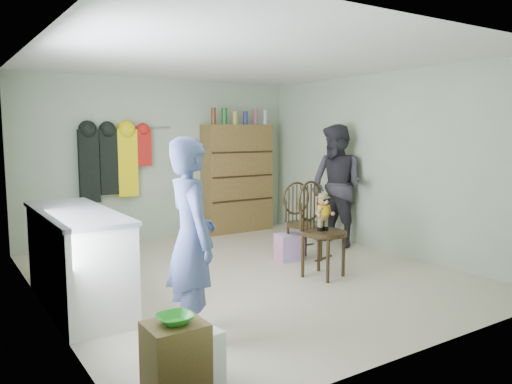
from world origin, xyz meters
TOP-DOWN VIEW (x-y plane):
  - ground_plane at (0.00, 0.00)m, footprint 5.00×5.00m
  - room_walls at (0.00, 0.53)m, footprint 5.00×5.00m
  - counter at (-1.95, 0.00)m, footprint 0.64×1.86m
  - stool at (-1.89, -2.14)m, footprint 0.36×0.31m
  - bowl at (-1.89, -2.14)m, footprint 0.23×0.23m
  - plastic_tub at (-1.78, -2.01)m, footprint 0.47×0.45m
  - chair_front at (0.67, -0.52)m, footprint 0.62×0.62m
  - chair_far at (0.97, 0.19)m, footprint 0.46×0.46m
  - striped_bag at (0.80, 0.25)m, footprint 0.36×0.30m
  - person_left at (-1.37, -1.31)m, footprint 0.46×0.64m
  - person_right at (1.89, 0.54)m, footprint 0.73×0.91m
  - dresser at (1.25, 2.30)m, footprint 1.20×0.39m
  - coat_rack at (-0.83, 2.38)m, footprint 1.42×0.12m

SIDE VIEW (x-z plane):
  - ground_plane at x=0.00m, z-range 0.00..0.00m
  - striped_bag at x=0.80m, z-range 0.00..0.35m
  - plastic_tub at x=-1.78m, z-range 0.00..0.40m
  - stool at x=-1.89m, z-range 0.00..0.52m
  - counter at x=-1.95m, z-range 0.00..0.94m
  - bowl at x=-1.89m, z-range 0.52..0.57m
  - chair_far at x=0.97m, z-range 0.04..1.06m
  - chair_front at x=0.67m, z-range 0.08..1.20m
  - person_left at x=-1.37m, z-range 0.00..1.65m
  - person_right at x=1.89m, z-range 0.00..1.79m
  - dresser at x=1.25m, z-range -0.12..1.94m
  - coat_rack at x=-0.83m, z-range 0.70..1.80m
  - room_walls at x=0.00m, z-range -0.92..4.08m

